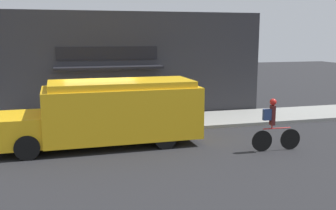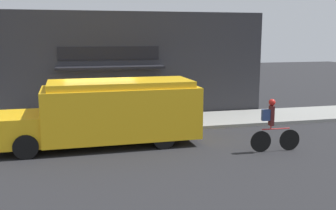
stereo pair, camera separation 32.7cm
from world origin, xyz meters
name	(u,v)px [view 2 (the right image)]	position (x,y,z in m)	size (l,w,h in m)	color
ground_plane	(101,136)	(0.00, 0.00, 0.00)	(70.00, 70.00, 0.00)	#232326
sidewalk	(99,126)	(0.00, 1.42, 0.07)	(28.00, 2.84, 0.14)	gray
storefront	(95,66)	(0.02, 2.99, 2.39)	(15.82, 1.07, 4.77)	#2D2D33
school_bus	(107,112)	(0.12, -1.32, 1.14)	(7.04, 2.63, 2.22)	yellow
cyclist	(273,127)	(5.24, -3.35, 0.83)	(1.70, 0.22, 1.73)	black
trash_bin	(167,109)	(2.99, 1.82, 0.58)	(0.64, 0.64, 0.87)	#38383D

